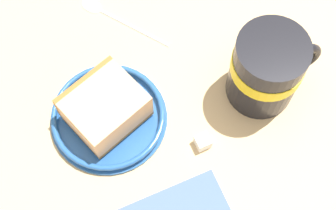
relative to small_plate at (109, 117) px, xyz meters
The scene contains 6 objects.
ground_plane 9.55cm from the small_plate, 19.25° to the right, with size 155.07×155.07×3.30cm, color tan.
small_plate is the anchor object (origin of this frame).
cake_slice 2.50cm from the small_plate, 82.99° to the left, with size 9.38×8.47×4.64cm.
tea_mug 19.77cm from the small_plate, 37.30° to the right, with size 10.52×8.48×10.46cm.
teaspoon 15.31cm from the small_plate, 43.94° to the left, with size 3.53×13.70×0.80cm.
sugar_cube 11.77cm from the small_plate, 65.60° to the right, with size 1.68×1.68×1.68cm, color white.
Camera 1 is at (-21.58, -17.21, 57.74)cm, focal length 54.18 mm.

